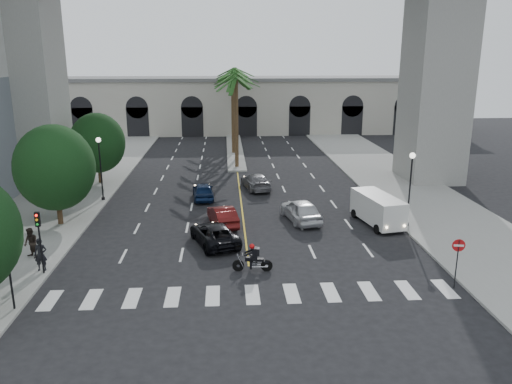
# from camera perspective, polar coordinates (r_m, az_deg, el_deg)

# --- Properties ---
(ground) EXTENTS (140.00, 140.00, 0.00)m
(ground) POSITION_cam_1_polar(r_m,az_deg,el_deg) (27.07, -0.60, -10.21)
(ground) COLOR black
(ground) RESTS_ON ground
(sidewalk_left) EXTENTS (8.00, 100.00, 0.15)m
(sidewalk_left) POSITION_cam_1_polar(r_m,az_deg,el_deg) (43.30, -21.97, -1.36)
(sidewalk_left) COLOR gray
(sidewalk_left) RESTS_ON ground
(sidewalk_right) EXTENTS (8.00, 100.00, 0.15)m
(sidewalk_right) POSITION_cam_1_polar(r_m,az_deg,el_deg) (44.17, 18.13, -0.69)
(sidewalk_right) COLOR gray
(sidewalk_right) RESTS_ON ground
(median) EXTENTS (2.00, 24.00, 0.20)m
(median) POSITION_cam_1_polar(r_m,az_deg,el_deg) (63.47, -2.43, 4.78)
(median) COLOR gray
(median) RESTS_ON ground
(pier_building) EXTENTS (71.00, 10.50, 8.50)m
(pier_building) POSITION_cam_1_polar(r_m,az_deg,el_deg) (79.76, -2.74, 9.94)
(pier_building) COLOR beige
(pier_building) RESTS_ON ground
(palm_a) EXTENTS (3.20, 3.20, 10.30)m
(palm_a) POSITION_cam_1_polar(r_m,az_deg,el_deg) (52.48, -2.29, 12.48)
(palm_a) COLOR #47331E
(palm_a) RESTS_ON ground
(palm_b) EXTENTS (3.20, 3.20, 10.60)m
(palm_b) POSITION_cam_1_polar(r_m,az_deg,el_deg) (56.47, -2.29, 12.95)
(palm_b) COLOR #47331E
(palm_b) RESTS_ON ground
(palm_c) EXTENTS (3.20, 3.20, 10.10)m
(palm_c) POSITION_cam_1_polar(r_m,az_deg,el_deg) (60.47, -2.68, 12.67)
(palm_c) COLOR #47331E
(palm_c) RESTS_ON ground
(palm_d) EXTENTS (3.20, 3.20, 10.90)m
(palm_d) POSITION_cam_1_polar(r_m,az_deg,el_deg) (64.45, -2.43, 13.48)
(palm_d) COLOR #47331E
(palm_d) RESTS_ON ground
(palm_e) EXTENTS (3.20, 3.20, 10.40)m
(palm_e) POSITION_cam_1_polar(r_m,az_deg,el_deg) (68.46, -2.72, 13.20)
(palm_e) COLOR #47331E
(palm_e) RESTS_ON ground
(palm_f) EXTENTS (3.20, 3.20, 10.70)m
(palm_f) POSITION_cam_1_polar(r_m,az_deg,el_deg) (72.45, -2.54, 13.53)
(palm_f) COLOR #47331E
(palm_f) RESTS_ON ground
(street_tree_mid) EXTENTS (5.44, 5.44, 7.21)m
(street_tree_mid) POSITION_cam_1_polar(r_m,az_deg,el_deg) (37.10, -22.00, 2.59)
(street_tree_mid) COLOR #382616
(street_tree_mid) RESTS_ON ground
(street_tree_far) EXTENTS (5.04, 5.04, 6.68)m
(street_tree_far) POSITION_cam_1_polar(r_m,az_deg,el_deg) (48.49, -17.66, 5.36)
(street_tree_far) COLOR #382616
(street_tree_far) RESTS_ON ground
(lamp_post_left_far) EXTENTS (0.40, 0.40, 5.35)m
(lamp_post_left_far) POSITION_cam_1_polar(r_m,az_deg,el_deg) (42.50, -17.37, 3.14)
(lamp_post_left_far) COLOR black
(lamp_post_left_far) RESTS_ON ground
(lamp_post_right) EXTENTS (0.40, 0.40, 5.35)m
(lamp_post_right) POSITION_cam_1_polar(r_m,az_deg,el_deg) (35.80, 17.21, 0.97)
(lamp_post_right) COLOR black
(lamp_post_right) RESTS_ON ground
(traffic_signal_near) EXTENTS (0.25, 0.18, 3.65)m
(traffic_signal_near) POSITION_cam_1_polar(r_m,az_deg,el_deg) (25.76, -26.48, -7.18)
(traffic_signal_near) COLOR black
(traffic_signal_near) RESTS_ON ground
(traffic_signal_far) EXTENTS (0.25, 0.18, 3.65)m
(traffic_signal_far) POSITION_cam_1_polar(r_m,az_deg,el_deg) (29.24, -23.55, -4.25)
(traffic_signal_far) COLOR black
(traffic_signal_far) RESTS_ON ground
(motorcycle_rider) EXTENTS (2.26, 0.61, 1.63)m
(motorcycle_rider) POSITION_cam_1_polar(r_m,az_deg,el_deg) (28.01, -0.27, -7.64)
(motorcycle_rider) COLOR black
(motorcycle_rider) RESTS_ON ground
(car_a) EXTENTS (2.84, 5.09, 1.64)m
(car_a) POSITION_cam_1_polar(r_m,az_deg,el_deg) (36.43, 5.17, -2.08)
(car_a) COLOR silver
(car_a) RESTS_ON ground
(car_b) EXTENTS (2.39, 4.45, 1.39)m
(car_b) POSITION_cam_1_polar(r_m,az_deg,el_deg) (35.51, -3.83, -2.72)
(car_b) COLOR #571211
(car_b) RESTS_ON ground
(car_c) EXTENTS (3.69, 5.34, 1.36)m
(car_c) POSITION_cam_1_polar(r_m,az_deg,el_deg) (32.05, -4.79, -4.79)
(car_c) COLOR black
(car_c) RESTS_ON ground
(car_d) EXTENTS (2.81, 5.12, 1.41)m
(car_d) POSITION_cam_1_polar(r_m,az_deg,el_deg) (45.06, 0.00, 1.22)
(car_d) COLOR slate
(car_d) RESTS_ON ground
(car_e) EXTENTS (2.04, 4.30, 1.42)m
(car_e) POSITION_cam_1_polar(r_m,az_deg,el_deg) (42.07, -6.05, 0.12)
(car_e) COLOR #0F2147
(car_e) RESTS_ON ground
(cargo_van) EXTENTS (2.80, 5.32, 2.15)m
(cargo_van) POSITION_cam_1_polar(r_m,az_deg,el_deg) (36.41, 13.76, -1.85)
(cargo_van) COLOR silver
(cargo_van) RESTS_ON ground
(pedestrian_a) EXTENTS (0.70, 0.48, 1.86)m
(pedestrian_a) POSITION_cam_1_polar(r_m,az_deg,el_deg) (30.11, -23.39, -6.59)
(pedestrian_a) COLOR black
(pedestrian_a) RESTS_ON sidewalk_left
(pedestrian_b) EXTENTS (1.12, 1.09, 1.82)m
(pedestrian_b) POSITION_cam_1_polar(r_m,az_deg,el_deg) (32.19, -24.33, -5.34)
(pedestrian_b) COLOR black
(pedestrian_b) RESTS_ON sidewalk_left
(do_not_enter_sign) EXTENTS (0.66, 0.14, 2.70)m
(do_not_enter_sign) POSITION_cam_1_polar(r_m,az_deg,el_deg) (27.56, 22.07, -6.47)
(do_not_enter_sign) COLOR black
(do_not_enter_sign) RESTS_ON ground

